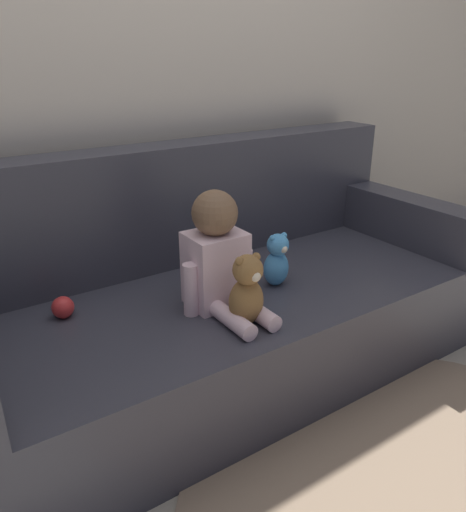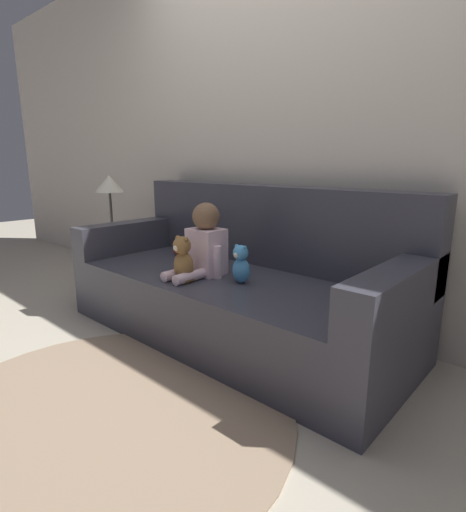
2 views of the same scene
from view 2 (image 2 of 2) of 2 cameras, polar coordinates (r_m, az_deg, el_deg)
ground_plane at (r=2.45m, az=-0.40°, el=-11.16°), size 12.00×12.00×0.00m
wall_back at (r=2.66m, az=7.65°, el=19.33°), size 8.00×0.05×2.60m
couch at (r=2.40m, az=0.70°, el=-4.21°), size 2.07×0.88×0.87m
person_baby at (r=2.29m, az=-4.13°, el=1.62°), size 0.28×0.36×0.41m
teddy_bear_brown at (r=2.19m, az=-7.18°, el=-0.56°), size 0.15×0.11×0.25m
plush_toy_side at (r=2.13m, az=1.14°, el=-1.18°), size 0.10×0.10×0.21m
toy_ball at (r=2.81m, az=-7.77°, el=0.89°), size 0.08×0.08×0.08m
floor_rug at (r=1.84m, az=-18.07°, el=-20.76°), size 1.58×1.58×0.01m
side_table at (r=3.29m, az=-17.08°, el=6.96°), size 0.32×0.32×0.91m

